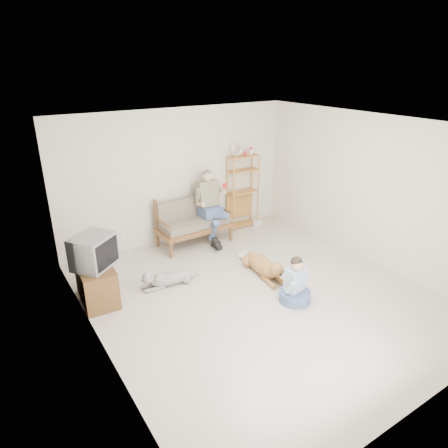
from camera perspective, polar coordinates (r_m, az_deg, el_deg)
floor at (r=6.60m, az=4.98°, el=-10.08°), size 5.50×5.50×0.00m
ceiling at (r=5.63m, az=5.91°, el=13.79°), size 5.50×5.50×0.00m
wall_back at (r=8.20m, az=-6.55°, el=6.81°), size 5.00×0.00×5.00m
wall_front at (r=4.41m, az=28.30°, el=-10.24°), size 5.00×0.00×5.00m
wall_left at (r=4.96m, az=-18.09°, el=-4.88°), size 0.00×5.50×5.50m
wall_right at (r=7.71m, az=20.27°, el=4.54°), size 0.00×5.50×5.50m
loveseat at (r=8.20m, az=-4.51°, el=0.50°), size 1.52×0.74×0.95m
man at (r=8.09m, az=-1.68°, el=1.82°), size 0.57×0.82×1.32m
etagere at (r=8.91m, az=2.70°, el=4.77°), size 0.72×0.32×1.92m
book_stack at (r=9.25m, az=4.73°, el=0.29°), size 0.24×0.21×0.13m
tv_stand at (r=6.61m, az=-17.79°, el=-8.09°), size 0.56×0.93×0.60m
crt_tv at (r=6.35m, az=-18.10°, el=-3.71°), size 0.78×0.76×0.51m
wall_outlet at (r=8.10m, az=-14.09°, el=-1.85°), size 0.12×0.02×0.08m
golden_retriever at (r=7.10m, az=5.77°, el=-6.01°), size 0.46×1.36×0.41m
shaggy_dog at (r=6.84m, az=-8.20°, el=-7.69°), size 1.11×0.32×0.33m
terrier at (r=7.56m, az=3.96°, el=-4.65°), size 0.27×0.66×0.25m
child at (r=6.38m, az=10.12°, el=-8.64°), size 0.49×0.49×0.78m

